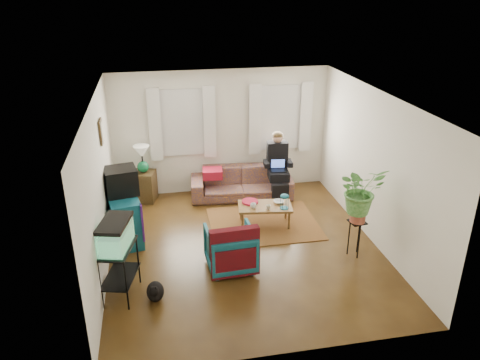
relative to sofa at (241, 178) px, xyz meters
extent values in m
cube|color=#4F2B14|center=(-0.35, -2.05, -0.41)|extent=(4.50, 5.00, 0.01)
cube|color=white|center=(-0.35, -2.05, 2.19)|extent=(4.50, 5.00, 0.01)
cube|color=silver|center=(-0.35, 0.45, 0.89)|extent=(4.50, 0.01, 2.60)
cube|color=silver|center=(-0.35, -4.55, 0.89)|extent=(4.50, 0.01, 2.60)
cube|color=silver|center=(-2.60, -2.05, 0.89)|extent=(0.01, 5.00, 2.60)
cube|color=silver|center=(1.90, -2.05, 0.89)|extent=(0.01, 5.00, 2.60)
cube|color=white|center=(-1.15, 0.43, 1.14)|extent=(1.08, 0.04, 1.38)
cube|color=white|center=(0.90, 0.43, 1.14)|extent=(1.08, 0.04, 1.38)
cube|color=white|center=(-1.15, 0.35, 1.14)|extent=(1.36, 0.06, 1.50)
cube|color=white|center=(0.90, 0.35, 1.14)|extent=(1.36, 0.06, 1.50)
cube|color=#3D2616|center=(-2.56, -1.20, 1.54)|extent=(0.04, 0.32, 0.40)
cube|color=brown|center=(0.18, -1.28, -0.40)|extent=(2.01, 1.62, 0.01)
imported|color=brown|center=(0.00, 0.00, 0.00)|extent=(2.17, 1.03, 0.82)
cube|color=#391F15|center=(-2.00, 0.19, -0.10)|extent=(0.53, 0.53, 0.63)
cube|color=#105462|center=(-2.34, -1.38, 0.02)|extent=(0.64, 1.03, 0.86)
cube|color=black|center=(-2.34, -1.29, 0.68)|extent=(0.60, 0.57, 0.46)
cube|color=black|center=(-2.35, -2.98, -0.01)|extent=(0.57, 0.80, 0.80)
cube|color=#7FD899|center=(-2.35, -2.98, 0.61)|extent=(0.51, 0.72, 0.42)
ellipsoid|color=black|center=(-1.87, -3.17, -0.25)|extent=(0.28, 0.40, 0.32)
imported|color=#105464|center=(-0.68, -2.57, -0.03)|extent=(0.77, 0.73, 0.75)
cube|color=#9E0A0A|center=(-0.66, -2.86, 0.12)|extent=(0.77, 0.22, 0.62)
cube|color=brown|center=(0.18, -1.32, -0.21)|extent=(1.04, 0.66, 0.41)
imported|color=white|center=(-0.05, -1.37, 0.04)|extent=(0.12, 0.12, 0.09)
imported|color=beige|center=(0.21, -1.48, 0.04)|extent=(0.10, 0.10, 0.08)
imported|color=white|center=(0.46, -1.26, 0.02)|extent=(0.22, 0.22, 0.05)
cylinder|color=#B21414|center=(-0.06, -1.15, 0.01)|extent=(0.34, 0.34, 0.04)
cube|color=black|center=(1.41, -2.60, -0.09)|extent=(0.30, 0.30, 0.63)
imported|color=#599947|center=(1.41, -2.60, 0.65)|extent=(0.80, 0.72, 0.80)
camera|label=1|loc=(-1.71, -8.80, 3.85)|focal=35.00mm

